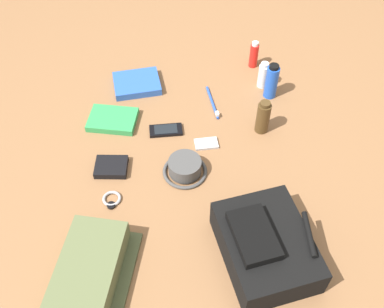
% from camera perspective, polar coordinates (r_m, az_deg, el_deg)
% --- Properties ---
extents(ground_plane, '(2.64, 2.02, 0.02)m').
position_cam_1_polar(ground_plane, '(1.58, 0.00, -1.22)').
color(ground_plane, brown).
rests_on(ground_plane, ground).
extents(backpack, '(0.36, 0.31, 0.14)m').
position_cam_1_polar(backpack, '(1.34, 9.33, -11.52)').
color(backpack, black).
rests_on(backpack, ground_plane).
extents(toiletry_pouch, '(0.31, 0.25, 0.09)m').
position_cam_1_polar(toiletry_pouch, '(1.33, -12.79, -14.18)').
color(toiletry_pouch, '#56603D').
rests_on(toiletry_pouch, ground_plane).
extents(bucket_hat, '(0.15, 0.15, 0.06)m').
position_cam_1_polar(bucket_hat, '(1.52, -0.91, -1.78)').
color(bucket_hat, '#444444').
rests_on(bucket_hat, ground_plane).
extents(sunscreen_spray, '(0.04, 0.04, 0.12)m').
position_cam_1_polar(sunscreen_spray, '(1.93, 7.92, 12.46)').
color(sunscreen_spray, red).
rests_on(sunscreen_spray, ground_plane).
extents(toothpaste_tube, '(0.04, 0.04, 0.11)m').
position_cam_1_polar(toothpaste_tube, '(1.84, 9.11, 9.92)').
color(toothpaste_tube, white).
rests_on(toothpaste_tube, ground_plane).
extents(deodorant_spray, '(0.05, 0.05, 0.15)m').
position_cam_1_polar(deodorant_spray, '(1.79, 10.14, 9.13)').
color(deodorant_spray, blue).
rests_on(deodorant_spray, ground_plane).
extents(cologne_bottle, '(0.05, 0.05, 0.14)m').
position_cam_1_polar(cologne_bottle, '(1.64, 9.08, 4.68)').
color(cologne_bottle, '#473319').
rests_on(cologne_bottle, ground_plane).
extents(paperback_novel, '(0.18, 0.21, 0.03)m').
position_cam_1_polar(paperback_novel, '(1.85, -7.06, 8.90)').
color(paperback_novel, blue).
rests_on(paperback_novel, ground_plane).
extents(travel_guidebook, '(0.16, 0.20, 0.03)m').
position_cam_1_polar(travel_guidebook, '(1.72, -10.11, 4.32)').
color(travel_guidebook, '#2D934C').
rests_on(travel_guidebook, ground_plane).
extents(cell_phone, '(0.07, 0.13, 0.01)m').
position_cam_1_polar(cell_phone, '(1.66, -3.36, 3.06)').
color(cell_phone, black).
rests_on(cell_phone, ground_plane).
extents(media_player, '(0.06, 0.09, 0.01)m').
position_cam_1_polar(media_player, '(1.62, 1.82, 1.33)').
color(media_player, '#B7B7BC').
rests_on(media_player, ground_plane).
extents(wristwatch, '(0.07, 0.06, 0.01)m').
position_cam_1_polar(wristwatch, '(1.49, -10.24, -5.76)').
color(wristwatch, '#99999E').
rests_on(wristwatch, ground_plane).
extents(toothbrush, '(0.18, 0.04, 0.02)m').
position_cam_1_polar(toothbrush, '(1.76, 2.70, 6.42)').
color(toothbrush, blue).
rests_on(toothbrush, ground_plane).
extents(wallet, '(0.10, 0.11, 0.02)m').
position_cam_1_polar(wallet, '(1.56, -10.29, -1.64)').
color(wallet, black).
rests_on(wallet, ground_plane).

